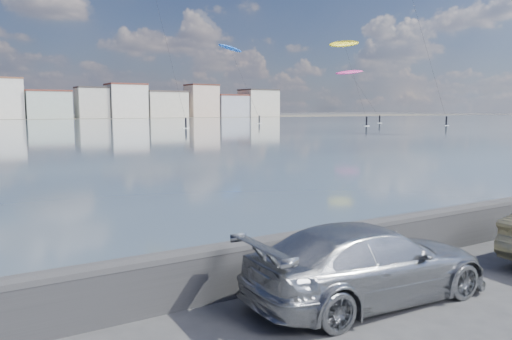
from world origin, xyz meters
The scene contains 5 objects.
seawall centered at (0.00, 2.70, 0.58)m, with size 400.00×0.36×1.08m.
car_silver centered at (1.74, 1.20, 0.72)m, with size 2.00×4.93×1.43m, color #A3A6AB.
kitesurfer_4 centered at (58.86, 110.89, 18.84)m, with size 8.74×17.98×20.20m.
kitesurfer_5 centered at (72.12, 81.86, 17.87)m, with size 10.09×13.85×19.85m.
kitesurfer_6 centered at (84.37, 93.47, 12.70)m, with size 8.82×11.95×14.03m.
Camera 1 is at (-4.74, -5.35, 3.55)m, focal length 35.00 mm.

